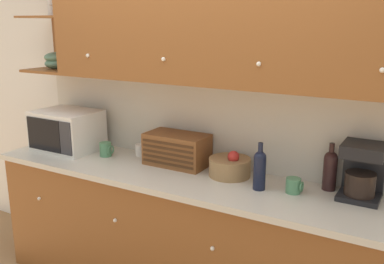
# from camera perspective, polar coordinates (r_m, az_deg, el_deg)

# --- Properties ---
(wall_back) EXTENTS (5.30, 0.06, 2.60)m
(wall_back) POSITION_cam_1_polar(r_m,az_deg,el_deg) (3.02, 2.26, 2.56)
(wall_back) COLOR white
(wall_back) RESTS_ON ground_plane
(counter_unit) EXTENTS (2.92, 0.62, 0.94)m
(counter_unit) POSITION_cam_1_polar(r_m,az_deg,el_deg) (3.04, -0.87, -14.06)
(counter_unit) COLOR brown
(counter_unit) RESTS_ON ground_plane
(backsplash_panel) EXTENTS (2.90, 0.01, 0.60)m
(backsplash_panel) POSITION_cam_1_polar(r_m,az_deg,el_deg) (3.00, 1.92, 1.38)
(backsplash_panel) COLOR beige
(backsplash_panel) RESTS_ON counter_unit
(upper_cabinets) EXTENTS (2.90, 0.40, 0.86)m
(upper_cabinets) POSITION_cam_1_polar(r_m,az_deg,el_deg) (2.68, 3.54, 15.58)
(upper_cabinets) COLOR brown
(upper_cabinets) RESTS_ON backsplash_panel
(microwave) EXTENTS (0.49, 0.38, 0.31)m
(microwave) POSITION_cam_1_polar(r_m,az_deg,el_deg) (3.49, -16.30, 0.21)
(microwave) COLOR silver
(microwave) RESTS_ON counter_unit
(mug_blue_second) EXTENTS (0.10, 0.09, 0.10)m
(mug_blue_second) POSITION_cam_1_polar(r_m,az_deg,el_deg) (3.28, -11.41, -2.28)
(mug_blue_second) COLOR #4C845B
(mug_blue_second) RESTS_ON counter_unit
(mug_patterned_third) EXTENTS (0.09, 0.08, 0.09)m
(mug_patterned_third) POSITION_cam_1_polar(r_m,az_deg,el_deg) (3.25, -6.79, -2.41)
(mug_patterned_third) COLOR silver
(mug_patterned_third) RESTS_ON counter_unit
(bread_box) EXTENTS (0.44, 0.25, 0.22)m
(bread_box) POSITION_cam_1_polar(r_m,az_deg,el_deg) (3.00, -2.02, -2.34)
(bread_box) COLOR brown
(bread_box) RESTS_ON counter_unit
(fruit_basket) EXTENTS (0.27, 0.27, 0.18)m
(fruit_basket) POSITION_cam_1_polar(r_m,az_deg,el_deg) (2.81, 5.07, -4.61)
(fruit_basket) COLOR #937047
(fruit_basket) RESTS_ON counter_unit
(second_wine_bottle) EXTENTS (0.08, 0.08, 0.29)m
(second_wine_bottle) POSITION_cam_1_polar(r_m,az_deg,el_deg) (2.59, 9.01, -4.81)
(second_wine_bottle) COLOR black
(second_wine_bottle) RESTS_ON counter_unit
(mug) EXTENTS (0.10, 0.09, 0.09)m
(mug) POSITION_cam_1_polar(r_m,az_deg,el_deg) (2.60, 13.41, -6.97)
(mug) COLOR #4C845B
(mug) RESTS_ON counter_unit
(wine_bottle) EXTENTS (0.08, 0.08, 0.29)m
(wine_bottle) POSITION_cam_1_polar(r_m,az_deg,el_deg) (2.68, 17.94, -4.67)
(wine_bottle) COLOR black
(wine_bottle) RESTS_ON counter_unit
(coffee_maker) EXTENTS (0.23, 0.23, 0.32)m
(coffee_maker) POSITION_cam_1_polar(r_m,az_deg,el_deg) (2.62, 21.75, -4.80)
(coffee_maker) COLOR black
(coffee_maker) RESTS_ON counter_unit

